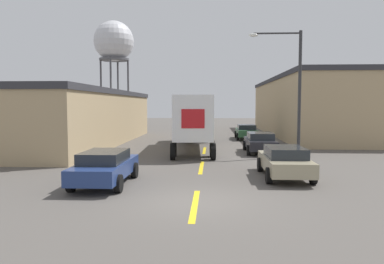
{
  "coord_description": "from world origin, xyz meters",
  "views": [
    {
      "loc": [
        0.56,
        -12.31,
        3.24
      ],
      "look_at": [
        -0.53,
        7.71,
        1.79
      ],
      "focal_mm": 35.0,
      "sensor_mm": 36.0,
      "label": 1
    }
  ],
  "objects_px": {
    "semi_truck": "(193,118)",
    "parked_car_left_near": "(105,166)",
    "parked_car_right_far": "(246,131)",
    "street_lamp": "(293,83)",
    "parked_car_right_near": "(285,161)",
    "water_tower": "(114,42)",
    "parked_car_right_mid": "(260,142)"
  },
  "relations": [
    {
      "from": "parked_car_right_far",
      "to": "parked_car_left_near",
      "type": "xyz_separation_m",
      "value": [
        -7.58,
        -20.76,
        0.0
      ]
    },
    {
      "from": "semi_truck",
      "to": "parked_car_right_far",
      "type": "bearing_deg",
      "value": 57.51
    },
    {
      "from": "semi_truck",
      "to": "parked_car_right_near",
      "type": "bearing_deg",
      "value": -69.46
    },
    {
      "from": "parked_car_left_near",
      "to": "parked_car_right_mid",
      "type": "bearing_deg",
      "value": 54.24
    },
    {
      "from": "semi_truck",
      "to": "water_tower",
      "type": "relative_size",
      "value": 0.83
    },
    {
      "from": "parked_car_left_near",
      "to": "street_lamp",
      "type": "height_order",
      "value": "street_lamp"
    },
    {
      "from": "parked_car_right_far",
      "to": "street_lamp",
      "type": "height_order",
      "value": "street_lamp"
    },
    {
      "from": "parked_car_right_near",
      "to": "street_lamp",
      "type": "height_order",
      "value": "street_lamp"
    },
    {
      "from": "parked_car_left_near",
      "to": "water_tower",
      "type": "height_order",
      "value": "water_tower"
    },
    {
      "from": "parked_car_left_near",
      "to": "parked_car_right_far",
      "type": "bearing_deg",
      "value": 69.95
    },
    {
      "from": "semi_truck",
      "to": "street_lamp",
      "type": "bearing_deg",
      "value": -32.69
    },
    {
      "from": "parked_car_left_near",
      "to": "street_lamp",
      "type": "relative_size",
      "value": 0.59
    },
    {
      "from": "parked_car_right_near",
      "to": "water_tower",
      "type": "xyz_separation_m",
      "value": [
        -18.29,
        40.42,
        12.04
      ]
    },
    {
      "from": "street_lamp",
      "to": "parked_car_left_near",
      "type": "bearing_deg",
      "value": -136.28
    },
    {
      "from": "parked_car_right_mid",
      "to": "parked_car_left_near",
      "type": "height_order",
      "value": "same"
    },
    {
      "from": "parked_car_right_near",
      "to": "water_tower",
      "type": "relative_size",
      "value": 0.29
    },
    {
      "from": "water_tower",
      "to": "parked_car_right_near",
      "type": "bearing_deg",
      "value": -65.65
    },
    {
      "from": "water_tower",
      "to": "street_lamp",
      "type": "bearing_deg",
      "value": -58.96
    },
    {
      "from": "semi_truck",
      "to": "parked_car_left_near",
      "type": "distance_m",
      "value": 13.08
    },
    {
      "from": "water_tower",
      "to": "street_lamp",
      "type": "distance_m",
      "value": 39.79
    },
    {
      "from": "parked_car_right_far",
      "to": "street_lamp",
      "type": "relative_size",
      "value": 0.59
    },
    {
      "from": "water_tower",
      "to": "semi_truck",
      "type": "bearing_deg",
      "value": -65.28
    },
    {
      "from": "parked_car_right_mid",
      "to": "parked_car_right_far",
      "type": "bearing_deg",
      "value": 90.0
    },
    {
      "from": "parked_car_right_far",
      "to": "parked_car_right_mid",
      "type": "distance_m",
      "value": 10.24
    },
    {
      "from": "parked_car_right_far",
      "to": "parked_car_right_near",
      "type": "distance_m",
      "value": 18.87
    },
    {
      "from": "parked_car_right_far",
      "to": "street_lamp",
      "type": "bearing_deg",
      "value": -81.4
    },
    {
      "from": "parked_car_right_mid",
      "to": "water_tower",
      "type": "distance_m",
      "value": 38.61
    },
    {
      "from": "semi_truck",
      "to": "street_lamp",
      "type": "relative_size",
      "value": 1.71
    },
    {
      "from": "parked_car_right_mid",
      "to": "parked_car_left_near",
      "type": "distance_m",
      "value": 12.97
    },
    {
      "from": "parked_car_right_near",
      "to": "parked_car_left_near",
      "type": "distance_m",
      "value": 7.81
    },
    {
      "from": "parked_car_left_near",
      "to": "water_tower",
      "type": "distance_m",
      "value": 45.28
    },
    {
      "from": "parked_car_right_near",
      "to": "parked_car_left_near",
      "type": "height_order",
      "value": "same"
    }
  ]
}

